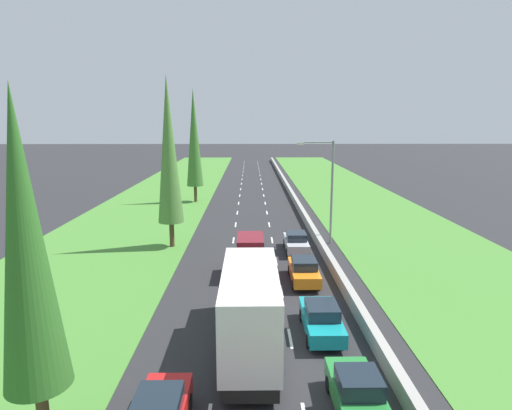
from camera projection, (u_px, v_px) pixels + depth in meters
ground_plane at (252, 199)px, 59.63m from camera, size 300.00×300.00×0.00m
grass_verge_left at (160, 199)px, 59.46m from camera, size 14.00×140.00×0.04m
grass_verge_right at (355, 199)px, 59.82m from camera, size 14.00×140.00×0.04m
median_barrier at (293, 196)px, 59.63m from camera, size 0.44×120.00×0.85m
lane_markings at (252, 199)px, 59.63m from camera, size 3.64×116.00×0.01m
green_hatchback_right_lane at (357, 392)px, 15.77m from camera, size 1.74×3.90×1.72m
white_box_truck_centre_lane at (250, 306)px, 19.97m from camera, size 2.46×9.40×4.18m
maroon_van_centre_lane at (250, 255)px, 30.04m from camera, size 1.96×4.90×2.82m
teal_sedan_right_lane at (321, 319)px, 21.71m from camera, size 1.82×4.50×1.64m
orange_sedan_right_lane at (304, 270)px, 28.75m from camera, size 1.82×4.50×1.64m
silver_sedan_right_lane at (296, 242)px, 35.55m from camera, size 1.82×4.50×1.64m
poplar_tree_nearest at (25, 244)px, 13.09m from camera, size 2.09×2.09×11.76m
poplar_tree_second at (169, 151)px, 35.47m from camera, size 2.16×2.16×14.34m
poplar_tree_third at (194, 138)px, 56.04m from camera, size 2.17×2.17×14.80m
street_light_mast at (328, 185)px, 37.02m from camera, size 3.20×0.28×9.00m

